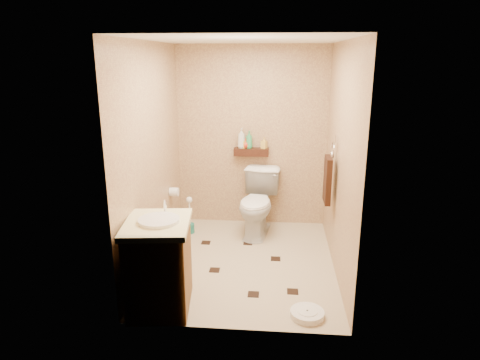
# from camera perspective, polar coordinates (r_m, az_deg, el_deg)

# --- Properties ---
(ground) EXTENTS (2.50, 2.50, 0.00)m
(ground) POSITION_cam_1_polar(r_m,az_deg,el_deg) (4.94, 0.55, -10.85)
(ground) COLOR tan
(ground) RESTS_ON ground
(wall_back) EXTENTS (2.00, 0.04, 2.40)m
(wall_back) POSITION_cam_1_polar(r_m,az_deg,el_deg) (5.74, 1.58, 5.69)
(wall_back) COLOR tan
(wall_back) RESTS_ON ground
(wall_front) EXTENTS (2.00, 0.04, 2.40)m
(wall_front) POSITION_cam_1_polar(r_m,az_deg,el_deg) (3.32, -1.11, -2.13)
(wall_front) COLOR tan
(wall_front) RESTS_ON ground
(wall_left) EXTENTS (0.04, 2.50, 2.40)m
(wall_left) POSITION_cam_1_polar(r_m,az_deg,el_deg) (4.70, -11.66, 3.02)
(wall_left) COLOR tan
(wall_left) RESTS_ON ground
(wall_right) EXTENTS (0.04, 2.50, 2.40)m
(wall_right) POSITION_cam_1_polar(r_m,az_deg,el_deg) (4.56, 13.24, 2.50)
(wall_right) COLOR tan
(wall_right) RESTS_ON ground
(ceiling) EXTENTS (2.00, 2.50, 0.02)m
(ceiling) POSITION_cam_1_polar(r_m,az_deg,el_deg) (4.40, 0.64, 18.21)
(ceiling) COLOR white
(ceiling) RESTS_ON wall_back
(wall_shelf) EXTENTS (0.46, 0.14, 0.10)m
(wall_shelf) POSITION_cam_1_polar(r_m,az_deg,el_deg) (5.70, 1.51, 3.77)
(wall_shelf) COLOR #3B1B10
(wall_shelf) RESTS_ON wall_back
(floor_accents) EXTENTS (1.16, 1.30, 0.01)m
(floor_accents) POSITION_cam_1_polar(r_m,az_deg,el_deg) (4.87, 0.91, -11.22)
(floor_accents) COLOR black
(floor_accents) RESTS_ON ground
(toilet) EXTENTS (0.57, 0.87, 0.83)m
(toilet) POSITION_cam_1_polar(r_m,az_deg,el_deg) (5.53, 2.37, -3.13)
(toilet) COLOR white
(toilet) RESTS_ON ground
(vanity) EXTENTS (0.64, 0.75, 0.97)m
(vanity) POSITION_cam_1_polar(r_m,az_deg,el_deg) (4.02, -10.72, -10.89)
(vanity) COLOR brown
(vanity) RESTS_ON ground
(bathroom_scale) EXTENTS (0.33, 0.33, 0.06)m
(bathroom_scale) POSITION_cam_1_polar(r_m,az_deg,el_deg) (4.05, 8.94, -17.20)
(bathroom_scale) COLOR white
(bathroom_scale) RESTS_ON ground
(toilet_brush) EXTENTS (0.11, 0.11, 0.50)m
(toilet_brush) POSITION_cam_1_polar(r_m,az_deg,el_deg) (5.67, -6.71, -5.34)
(toilet_brush) COLOR #1B6D60
(toilet_brush) RESTS_ON ground
(towel_ring) EXTENTS (0.12, 0.30, 0.76)m
(towel_ring) POSITION_cam_1_polar(r_m,az_deg,el_deg) (4.85, 11.64, 0.30)
(towel_ring) COLOR silver
(towel_ring) RESTS_ON wall_right
(toilet_paper) EXTENTS (0.12, 0.11, 0.12)m
(toilet_paper) POSITION_cam_1_polar(r_m,az_deg,el_deg) (5.45, -8.79, -1.57)
(toilet_paper) COLOR white
(toilet_paper) RESTS_ON wall_left
(bottle_a) EXTENTS (0.13, 0.13, 0.27)m
(bottle_a) POSITION_cam_1_polar(r_m,az_deg,el_deg) (5.67, 0.20, 5.60)
(bottle_a) COLOR beige
(bottle_a) RESTS_ON wall_shelf
(bottle_b) EXTENTS (0.09, 0.09, 0.15)m
(bottle_b) POSITION_cam_1_polar(r_m,az_deg,el_deg) (5.68, 0.48, 5.00)
(bottle_b) COLOR gold
(bottle_b) RESTS_ON wall_shelf
(bottle_c) EXTENTS (0.14, 0.14, 0.13)m
(bottle_c) POSITION_cam_1_polar(r_m,az_deg,el_deg) (5.68, 0.77, 4.91)
(bottle_c) COLOR red
(bottle_c) RESTS_ON wall_shelf
(bottle_d) EXTENTS (0.10, 0.10, 0.23)m
(bottle_d) POSITION_cam_1_polar(r_m,az_deg,el_deg) (5.67, 1.23, 5.41)
(bottle_d) COLOR #32985A
(bottle_d) RESTS_ON wall_shelf
(bottle_e) EXTENTS (0.09, 0.09, 0.15)m
(bottle_e) POSITION_cam_1_polar(r_m,az_deg,el_deg) (5.67, 3.23, 4.97)
(bottle_e) COLOR gold
(bottle_e) RESTS_ON wall_shelf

